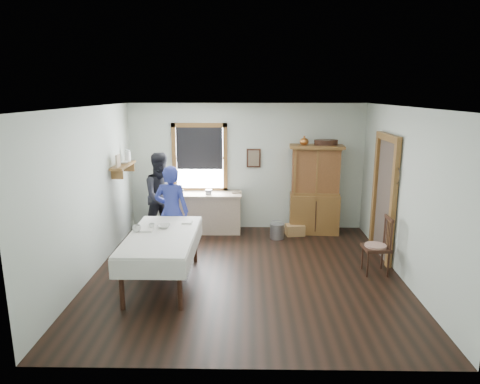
{
  "coord_description": "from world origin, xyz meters",
  "views": [
    {
      "loc": [
        0.02,
        -6.56,
        2.92
      ],
      "look_at": [
        -0.1,
        0.3,
        1.31
      ],
      "focal_mm": 32.0,
      "sensor_mm": 36.0,
      "label": 1
    }
  ],
  "objects_px": {
    "pail": "(277,231)",
    "wicker_basket": "(295,230)",
    "work_counter": "(207,213)",
    "figure_dark": "(163,200)",
    "spindle_chair": "(376,245)",
    "woman_blue": "(172,215)",
    "china_hutch": "(315,190)",
    "dining_table": "(163,258)"
  },
  "relations": [
    {
      "from": "dining_table",
      "to": "spindle_chair",
      "type": "distance_m",
      "value": 3.45
    },
    {
      "from": "china_hutch",
      "to": "figure_dark",
      "type": "distance_m",
      "value": 3.14
    },
    {
      "from": "china_hutch",
      "to": "pail",
      "type": "bearing_deg",
      "value": -149.67
    },
    {
      "from": "spindle_chair",
      "to": "woman_blue",
      "type": "height_order",
      "value": "woman_blue"
    },
    {
      "from": "woman_blue",
      "to": "figure_dark",
      "type": "distance_m",
      "value": 1.01
    },
    {
      "from": "wicker_basket",
      "to": "china_hutch",
      "type": "bearing_deg",
      "value": 24.54
    },
    {
      "from": "work_counter",
      "to": "woman_blue",
      "type": "distance_m",
      "value": 1.54
    },
    {
      "from": "china_hutch",
      "to": "dining_table",
      "type": "height_order",
      "value": "china_hutch"
    },
    {
      "from": "wicker_basket",
      "to": "figure_dark",
      "type": "relative_size",
      "value": 0.23
    },
    {
      "from": "china_hutch",
      "to": "spindle_chair",
      "type": "distance_m",
      "value": 2.25
    },
    {
      "from": "china_hutch",
      "to": "pail",
      "type": "xyz_separation_m",
      "value": [
        -0.8,
        -0.4,
        -0.78
      ]
    },
    {
      "from": "dining_table",
      "to": "wicker_basket",
      "type": "bearing_deg",
      "value": 45.19
    },
    {
      "from": "wicker_basket",
      "to": "spindle_chair",
      "type": "bearing_deg",
      "value": -59.83
    },
    {
      "from": "china_hutch",
      "to": "wicker_basket",
      "type": "relative_size",
      "value": 4.91
    },
    {
      "from": "spindle_chair",
      "to": "wicker_basket",
      "type": "distance_m",
      "value": 2.24
    },
    {
      "from": "china_hutch",
      "to": "woman_blue",
      "type": "bearing_deg",
      "value": -149.04
    },
    {
      "from": "dining_table",
      "to": "pail",
      "type": "xyz_separation_m",
      "value": [
        1.92,
        2.12,
        -0.24
      ]
    },
    {
      "from": "figure_dark",
      "to": "pail",
      "type": "bearing_deg",
      "value": -30.66
    },
    {
      "from": "china_hutch",
      "to": "wicker_basket",
      "type": "bearing_deg",
      "value": -151.48
    },
    {
      "from": "figure_dark",
      "to": "china_hutch",
      "type": "bearing_deg",
      "value": -23.75
    },
    {
      "from": "work_counter",
      "to": "dining_table",
      "type": "relative_size",
      "value": 0.74
    },
    {
      "from": "work_counter",
      "to": "wicker_basket",
      "type": "relative_size",
      "value": 3.88
    },
    {
      "from": "dining_table",
      "to": "woman_blue",
      "type": "height_order",
      "value": "woman_blue"
    },
    {
      "from": "pail",
      "to": "wicker_basket",
      "type": "bearing_deg",
      "value": 28.22
    },
    {
      "from": "china_hutch",
      "to": "spindle_chair",
      "type": "height_order",
      "value": "china_hutch"
    },
    {
      "from": "dining_table",
      "to": "spindle_chair",
      "type": "xyz_separation_m",
      "value": [
        3.42,
        0.42,
        0.09
      ]
    },
    {
      "from": "pail",
      "to": "figure_dark",
      "type": "xyz_separation_m",
      "value": [
        -2.3,
        -0.06,
        0.66
      ]
    },
    {
      "from": "work_counter",
      "to": "figure_dark",
      "type": "xyz_separation_m",
      "value": [
        -0.83,
        -0.46,
        0.4
      ]
    },
    {
      "from": "dining_table",
      "to": "woman_blue",
      "type": "distance_m",
      "value": 1.17
    },
    {
      "from": "spindle_chair",
      "to": "figure_dark",
      "type": "distance_m",
      "value": 4.15
    },
    {
      "from": "china_hutch",
      "to": "pail",
      "type": "relative_size",
      "value": 6.05
    },
    {
      "from": "china_hutch",
      "to": "spindle_chair",
      "type": "relative_size",
      "value": 1.93
    },
    {
      "from": "spindle_chair",
      "to": "figure_dark",
      "type": "xyz_separation_m",
      "value": [
        -3.8,
        1.64,
        0.33
      ]
    },
    {
      "from": "wicker_basket",
      "to": "work_counter",
      "type": "bearing_deg",
      "value": 174.06
    },
    {
      "from": "work_counter",
      "to": "woman_blue",
      "type": "height_order",
      "value": "woman_blue"
    },
    {
      "from": "work_counter",
      "to": "woman_blue",
      "type": "relative_size",
      "value": 0.95
    },
    {
      "from": "figure_dark",
      "to": "work_counter",
      "type": "bearing_deg",
      "value": -3.12
    },
    {
      "from": "wicker_basket",
      "to": "woman_blue",
      "type": "relative_size",
      "value": 0.24
    },
    {
      "from": "dining_table",
      "to": "woman_blue",
      "type": "xyz_separation_m",
      "value": [
        -0.04,
        1.11,
        0.38
      ]
    },
    {
      "from": "pail",
      "to": "figure_dark",
      "type": "height_order",
      "value": "figure_dark"
    },
    {
      "from": "pail",
      "to": "dining_table",
      "type": "bearing_deg",
      "value": -132.22
    },
    {
      "from": "woman_blue",
      "to": "figure_dark",
      "type": "bearing_deg",
      "value": -65.63
    }
  ]
}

